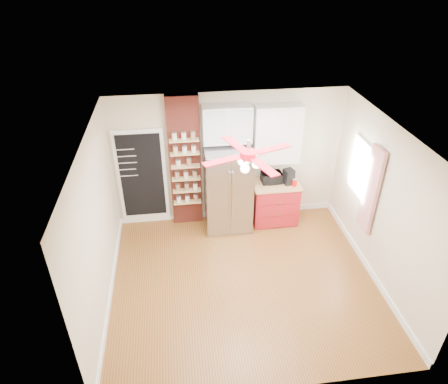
{
  "coord_description": "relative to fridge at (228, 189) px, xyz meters",
  "views": [
    {
      "loc": [
        -1.0,
        -4.94,
        4.95
      ],
      "look_at": [
        -0.23,
        0.9,
        1.27
      ],
      "focal_mm": 32.0,
      "sensor_mm": 36.0,
      "label": 1
    }
  ],
  "objects": [
    {
      "name": "red_cabinet",
      "position": [
        0.97,
        0.05,
        -0.42
      ],
      "size": [
        0.94,
        0.64,
        0.9
      ],
      "color": "maroon",
      "rests_on": "floor"
    },
    {
      "name": "upper_glass_cabinet",
      "position": [
        0.0,
        0.2,
        1.27
      ],
      "size": [
        0.9,
        0.35,
        0.7
      ],
      "primitive_type": "cube",
      "color": "white",
      "rests_on": "wall_back"
    },
    {
      "name": "ceiling",
      "position": [
        0.05,
        -1.63,
        1.83
      ],
      "size": [
        4.5,
        4.5,
        0.0
      ],
      "primitive_type": "plane",
      "color": "white",
      "rests_on": "wall_back"
    },
    {
      "name": "toaster_oven",
      "position": [
        0.88,
        0.1,
        0.13
      ],
      "size": [
        0.41,
        0.29,
        0.22
      ],
      "primitive_type": "imported",
      "rotation": [
        0.0,
        0.0,
        0.06
      ],
      "color": "black",
      "rests_on": "red_cabinet"
    },
    {
      "name": "fridge",
      "position": [
        0.0,
        0.0,
        0.0
      ],
      "size": [
        0.9,
        0.7,
        1.75
      ],
      "primitive_type": "cube",
      "color": "#A1A2A6",
      "rests_on": "floor"
    },
    {
      "name": "canister_right",
      "position": [
        1.26,
        0.01,
        0.09
      ],
      "size": [
        0.11,
        0.11,
        0.13
      ],
      "primitive_type": "cylinder",
      "rotation": [
        0.0,
        0.0,
        0.33
      ],
      "color": "#A92E09",
      "rests_on": "red_cabinet"
    },
    {
      "name": "wall_right",
      "position": [
        2.3,
        -1.63,
        0.48
      ],
      "size": [
        0.02,
        4.0,
        2.7
      ],
      "primitive_type": "cube",
      "color": "beige",
      "rests_on": "floor"
    },
    {
      "name": "pantry_jar_oats",
      "position": [
        -0.93,
        0.17,
        0.55
      ],
      "size": [
        0.12,
        0.12,
        0.11
      ],
      "primitive_type": "cylinder",
      "rotation": [
        0.0,
        0.0,
        -0.35
      ],
      "color": "beige",
      "rests_on": "brick_pillar"
    },
    {
      "name": "window",
      "position": [
        2.28,
        -0.73,
        0.68
      ],
      "size": [
        0.04,
        0.75,
        1.05
      ],
      "primitive_type": "cube",
      "color": "white",
      "rests_on": "wall_right"
    },
    {
      "name": "ceiling_fan",
      "position": [
        0.05,
        -1.63,
        1.55
      ],
      "size": [
        1.4,
        1.4,
        0.44
      ],
      "color": "silver",
      "rests_on": "ceiling"
    },
    {
      "name": "coffee_maker",
      "position": [
        1.2,
        0.01,
        0.18
      ],
      "size": [
        0.22,
        0.23,
        0.31
      ],
      "primitive_type": "cube",
      "rotation": [
        0.0,
        0.0,
        0.28
      ],
      "color": "black",
      "rests_on": "red_cabinet"
    },
    {
      "name": "chalkboard",
      "position": [
        -1.65,
        0.33,
        0.23
      ],
      "size": [
        0.95,
        0.05,
        1.95
      ],
      "color": "white",
      "rests_on": "wall_back"
    },
    {
      "name": "wall_left",
      "position": [
        -2.2,
        -1.63,
        0.48
      ],
      "size": [
        0.02,
        4.0,
        2.7
      ],
      "primitive_type": "cube",
      "color": "beige",
      "rests_on": "floor"
    },
    {
      "name": "brick_pillar",
      "position": [
        -0.8,
        0.29,
        0.48
      ],
      "size": [
        0.6,
        0.16,
        2.7
      ],
      "primitive_type": "cube",
      "color": "maroon",
      "rests_on": "floor"
    },
    {
      "name": "canister_left",
      "position": [
        1.3,
        -0.09,
        0.09
      ],
      "size": [
        0.1,
        0.1,
        0.14
      ],
      "primitive_type": "cylinder",
      "rotation": [
        0.0,
        0.0,
        0.05
      ],
      "color": "red",
      "rests_on": "red_cabinet"
    },
    {
      "name": "wall_back",
      "position": [
        0.05,
        0.37,
        0.48
      ],
      "size": [
        4.5,
        0.02,
        2.7
      ],
      "primitive_type": "cube",
      "color": "beige",
      "rests_on": "floor"
    },
    {
      "name": "curtain",
      "position": [
        2.23,
        -1.28,
        0.57
      ],
      "size": [
        0.06,
        0.4,
        1.55
      ],
      "primitive_type": "cube",
      "color": "#AB161A",
      "rests_on": "wall_right"
    },
    {
      "name": "wall_front",
      "position": [
        0.05,
        -3.63,
        0.48
      ],
      "size": [
        4.5,
        0.02,
        2.7
      ],
      "primitive_type": "cube",
      "color": "beige",
      "rests_on": "floor"
    },
    {
      "name": "pantry_jar_beans",
      "position": [
        -0.73,
        0.14,
        0.57
      ],
      "size": [
        0.11,
        0.11,
        0.14
      ],
      "primitive_type": "cylinder",
      "rotation": [
        0.0,
        0.0,
        0.36
      ],
      "color": "#8E6448",
      "rests_on": "brick_pillar"
    },
    {
      "name": "floor",
      "position": [
        0.05,
        -1.63,
        -0.88
      ],
      "size": [
        4.5,
        4.5,
        0.0
      ],
      "primitive_type": "plane",
      "color": "brown",
      "rests_on": "ground"
    },
    {
      "name": "upper_shelf_unit",
      "position": [
        0.97,
        0.22,
        1.0
      ],
      "size": [
        0.9,
        0.3,
        1.15
      ],
      "primitive_type": "cube",
      "color": "white",
      "rests_on": "wall_back"
    }
  ]
}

